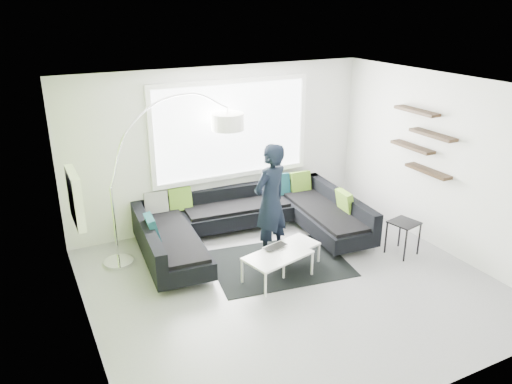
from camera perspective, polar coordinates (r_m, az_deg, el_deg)
ground at (r=7.33m, az=3.98°, el=-10.38°), size 5.50×5.50×0.00m
room_shell at (r=6.75m, az=3.75°, el=3.73°), size 5.54×5.04×2.82m
sectional_sofa at (r=8.28m, az=-0.57°, el=-3.73°), size 3.77×2.51×0.78m
rug at (r=7.82m, az=2.64°, el=-8.12°), size 2.24×1.77×0.01m
coffee_table at (r=7.50m, az=3.34°, el=-7.76°), size 1.38×1.00×0.41m
arc_lamp at (r=7.58m, az=-16.30°, el=0.46°), size 2.40×0.94×2.51m
side_table at (r=8.31m, az=16.40°, el=-5.06°), size 0.48×0.48×0.56m
person at (r=7.69m, az=1.65°, el=-1.08°), size 0.97×0.90×1.84m
laptop at (r=7.35m, az=2.52°, el=-6.44°), size 0.49×0.43×0.03m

